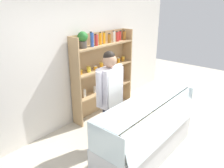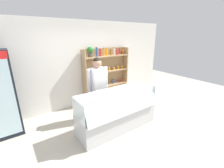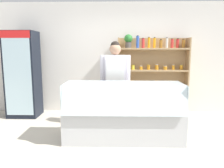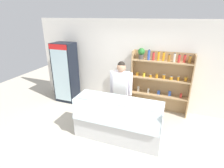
{
  "view_description": "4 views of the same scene",
  "coord_description": "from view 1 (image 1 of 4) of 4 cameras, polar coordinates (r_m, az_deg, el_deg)",
  "views": [
    {
      "loc": [
        -2.68,
        -1.42,
        2.46
      ],
      "look_at": [
        -0.21,
        0.69,
        1.22
      ],
      "focal_mm": 35.0,
      "sensor_mm": 36.0,
      "label": 1
    },
    {
      "loc": [
        -2.02,
        -2.49,
        2.27
      ],
      "look_at": [
        0.29,
        0.76,
        0.95
      ],
      "focal_mm": 24.0,
      "sensor_mm": 36.0,
      "label": 2
    },
    {
      "loc": [
        -0.11,
        -3.54,
        1.57
      ],
      "look_at": [
        -0.21,
        0.65,
        0.9
      ],
      "focal_mm": 35.0,
      "sensor_mm": 36.0,
      "label": 3
    },
    {
      "loc": [
        1.1,
        -3.22,
        2.8
      ],
      "look_at": [
        -0.28,
        0.48,
        1.23
      ],
      "focal_mm": 28.0,
      "sensor_mm": 36.0,
      "label": 4
    }
  ],
  "objects": [
    {
      "name": "back_wall",
      "position": [
        4.46,
        -10.87,
        6.1
      ],
      "size": [
        6.8,
        0.1,
        2.7
      ],
      "primitive_type": "cube",
      "color": "white",
      "rests_on": "ground"
    },
    {
      "name": "shop_clerk",
      "position": [
        3.65,
        -0.52,
        -2.2
      ],
      "size": [
        0.6,
        0.25,
        1.73
      ],
      "color": "#2D2D38",
      "rests_on": "ground"
    },
    {
      "name": "ground_plane",
      "position": [
        3.91,
        10.29,
        -18.56
      ],
      "size": [
        12.0,
        12.0,
        0.0
      ],
      "primitive_type": "plane",
      "color": "beige"
    },
    {
      "name": "shelving_unit",
      "position": [
        4.87,
        -2.73,
        4.24
      ],
      "size": [
        1.69,
        0.29,
        1.92
      ],
      "color": "tan",
      "rests_on": "ground"
    },
    {
      "name": "deli_display_case",
      "position": [
        3.76,
        8.9,
        -14.22
      ],
      "size": [
        2.03,
        0.72,
        1.01
      ],
      "color": "silver",
      "rests_on": "ground"
    }
  ]
}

